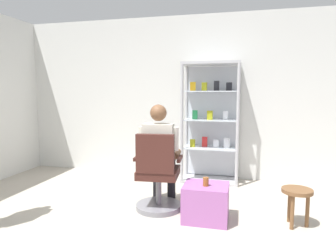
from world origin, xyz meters
TOP-DOWN VIEW (x-y plane):
  - back_wall at (0.00, 3.00)m, footprint 6.00×0.10m
  - display_cabinet_main at (0.40, 2.76)m, footprint 0.90×0.45m
  - office_chair at (-0.09, 1.33)m, footprint 0.58×0.56m
  - seated_shopkeeper at (-0.10, 1.50)m, footprint 0.51×0.59m
  - storage_crate at (0.51, 1.20)m, footprint 0.49×0.43m
  - tea_glass at (0.51, 1.16)m, footprint 0.06×0.06m
  - wooden_stool at (1.47, 1.28)m, footprint 0.32×0.32m

SIDE VIEW (x-z plane):
  - storage_crate at x=0.51m, z-range 0.00..0.41m
  - wooden_stool at x=1.47m, z-range 0.12..0.53m
  - office_chair at x=-0.09m, z-range -0.09..0.87m
  - tea_glass at x=0.51m, z-range 0.41..0.50m
  - seated_shopkeeper at x=-0.10m, z-range 0.07..1.36m
  - display_cabinet_main at x=0.40m, z-range 0.01..1.91m
  - back_wall at x=0.00m, z-range 0.00..2.70m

